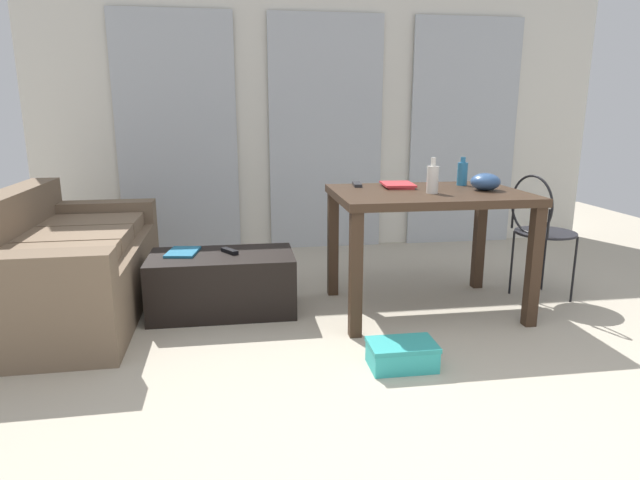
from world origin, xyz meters
TOP-DOWN VIEW (x-y plane):
  - ground_plane at (0.00, 1.30)m, footprint 8.18×8.18m
  - wall_back at (0.00, 3.41)m, footprint 5.30×0.10m
  - curtains at (0.00, 3.32)m, footprint 3.77×0.03m
  - couch at (-1.97, 1.83)m, footprint 0.94×1.81m
  - coffee_table at (-0.95, 1.68)m, footprint 0.93×0.50m
  - craft_table at (0.37, 1.53)m, footprint 1.19×0.85m
  - wire_chair at (1.19, 1.60)m, footprint 0.41×0.43m
  - bottle_near at (0.69, 1.76)m, footprint 0.07×0.07m
  - bottle_far at (0.36, 1.43)m, footprint 0.07×0.07m
  - bowl at (0.74, 1.50)m, footprint 0.19×0.19m
  - book_stack at (0.23, 1.74)m, footprint 0.23×0.31m
  - tv_remote_on_table at (-0.03, 1.83)m, footprint 0.07×0.18m
  - tv_remote_primary at (-0.90, 1.71)m, footprint 0.12×0.14m
  - magazine at (-1.20, 1.75)m, footprint 0.22×0.28m
  - shoebox at (-0.02, 0.74)m, footprint 0.34×0.22m

SIDE VIEW (x-z plane):
  - ground_plane at x=0.00m, z-range 0.00..0.00m
  - shoebox at x=-0.02m, z-range 0.00..0.14m
  - coffee_table at x=-0.95m, z-range 0.00..0.39m
  - couch at x=-1.97m, z-range -0.08..0.70m
  - magazine at x=-1.20m, z-range 0.39..0.40m
  - tv_remote_primary at x=-0.90m, z-range 0.39..0.41m
  - wire_chair at x=1.19m, z-range 0.11..0.98m
  - craft_table at x=0.37m, z-range 0.28..1.07m
  - tv_remote_on_table at x=-0.03m, z-range 0.79..0.81m
  - book_stack at x=0.23m, z-range 0.79..0.82m
  - bowl at x=0.74m, z-range 0.79..0.90m
  - bottle_near at x=0.69m, z-range 0.78..0.97m
  - bottle_far at x=0.36m, z-range 0.77..0.99m
  - curtains at x=0.00m, z-range 0.00..2.14m
  - wall_back at x=0.00m, z-range 0.00..2.56m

